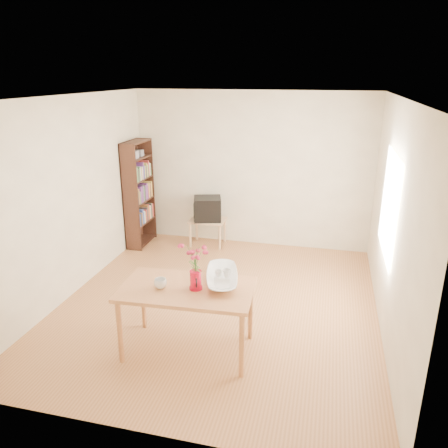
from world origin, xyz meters
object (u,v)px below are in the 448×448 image
(mug, at_px, (160,283))
(table, at_px, (187,295))
(pitcher, at_px, (196,281))
(bowl, at_px, (222,260))
(television, at_px, (208,208))

(mug, bearing_deg, table, 171.42)
(mug, bearing_deg, pitcher, 167.28)
(pitcher, bearing_deg, bowl, 28.03)
(mug, xyz_separation_m, bowl, (0.58, 0.32, 0.18))
(table, bearing_deg, television, 98.79)
(pitcher, relative_size, bowl, 0.41)
(bowl, bearing_deg, mug, -151.14)
(table, xyz_separation_m, pitcher, (0.10, -0.00, 0.18))
(table, xyz_separation_m, television, (-0.63, 3.03, -0.01))
(table, distance_m, bowl, 0.51)
(bowl, xyz_separation_m, television, (-0.95, 2.78, -0.32))
(table, xyz_separation_m, bowl, (0.31, 0.25, 0.32))
(mug, height_order, television, same)
(bowl, height_order, television, bowl)
(mug, distance_m, bowl, 0.68)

